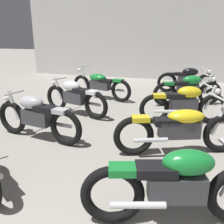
# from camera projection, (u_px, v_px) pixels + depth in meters

# --- Properties ---
(back_wall) EXTENTS (12.60, 0.24, 3.60)m
(back_wall) POSITION_uv_depth(u_px,v_px,m) (161.00, 37.00, 10.60)
(back_wall) COLOR #BCBAB7
(back_wall) RESTS_ON ground
(motorcycle_left_row_2) EXTENTS (1.97, 0.51, 0.88)m
(motorcycle_left_row_2) POSITION_uv_depth(u_px,v_px,m) (37.00, 116.00, 4.61)
(motorcycle_left_row_2) COLOR black
(motorcycle_left_row_2) RESTS_ON ground
(motorcycle_left_row_3) EXTENTS (1.92, 0.72, 0.88)m
(motorcycle_left_row_3) POSITION_uv_depth(u_px,v_px,m) (75.00, 97.00, 6.06)
(motorcycle_left_row_3) COLOR black
(motorcycle_left_row_3) RESTS_ON ground
(motorcycle_left_row_4) EXTENTS (2.12, 0.85, 0.97)m
(motorcycle_left_row_4) POSITION_uv_depth(u_px,v_px,m) (100.00, 84.00, 7.60)
(motorcycle_left_row_4) COLOR black
(motorcycle_left_row_4) RESTS_ON ground
(motorcycle_right_row_1) EXTENTS (1.91, 0.75, 0.88)m
(motorcycle_right_row_1) POSITION_uv_depth(u_px,v_px,m) (177.00, 185.00, 2.50)
(motorcycle_right_row_1) COLOR black
(motorcycle_right_row_1) RESTS_ON ground
(motorcycle_right_row_2) EXTENTS (2.06, 1.00, 0.97)m
(motorcycle_right_row_2) POSITION_uv_depth(u_px,v_px,m) (180.00, 128.00, 4.03)
(motorcycle_right_row_2) COLOR black
(motorcycle_right_row_2) RESTS_ON ground
(motorcycle_right_row_3) EXTENTS (1.91, 0.74, 0.88)m
(motorcycle_right_row_3) POSITION_uv_depth(u_px,v_px,m) (184.00, 104.00, 5.45)
(motorcycle_right_row_3) COLOR black
(motorcycle_right_row_3) RESTS_ON ground
(motorcycle_right_row_4) EXTENTS (1.86, 0.85, 0.88)m
(motorcycle_right_row_4) POSITION_uv_depth(u_px,v_px,m) (188.00, 89.00, 6.86)
(motorcycle_right_row_4) COLOR black
(motorcycle_right_row_4) RESTS_ON ground
(motorcycle_right_row_5) EXTENTS (1.96, 0.59, 0.88)m
(motorcycle_right_row_5) POSITION_uv_depth(u_px,v_px,m) (187.00, 79.00, 8.39)
(motorcycle_right_row_5) COLOR black
(motorcycle_right_row_5) RESTS_ON ground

